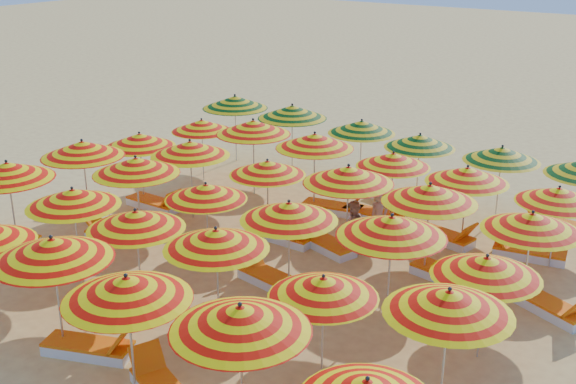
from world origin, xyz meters
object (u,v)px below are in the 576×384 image
object	(u,v)px
umbrella_32	(362,127)
lounger_13	(334,208)
umbrella_8	(136,220)
umbrella_22	(430,194)
umbrella_31	(292,112)
umbrella_4	(240,319)
lounger_15	(443,236)
umbrella_24	(202,126)
beachgoer_b	(353,228)
lounger_7	(271,278)
lounger_5	(80,211)
umbrella_9	(216,239)
umbrella_16	(392,226)
umbrella_26	(315,141)
umbrella_13	(136,166)
lounger_9	(284,236)
umbrella_6	(7,171)
lounger_10	(325,243)
umbrella_30	(235,102)
lounger_12	(550,307)
lounger_4	(7,237)
lounger_14	(375,215)
lounger_16	(527,252)
umbrella_25	(253,127)
umbrella_11	(449,302)
umbrella_17	(486,267)
beachgoer_a	(379,218)
lounger_11	(449,275)
umbrella_29	(559,195)
umbrella_23	(532,222)
umbrella_12	(82,149)
umbrella_19	(190,149)
umbrella_28	(467,175)
lounger_17	(397,198)
umbrella_18	(140,140)
umbrella_7	(73,198)
umbrella_2	(52,249)
lounger_6	(118,233)
umbrella_27	(393,160)
lounger_1	(91,347)
umbrella_20	(267,168)
umbrella_10	(323,287)
umbrella_33	(420,141)
umbrella_21	(348,175)

from	to	relation	value
umbrella_32	lounger_13	xyz separation A→B (m)	(0.48, -2.35, -1.77)
umbrella_8	umbrella_22	distance (m)	6.45
umbrella_31	umbrella_4	bearing A→B (deg)	-59.27
lounger_15	umbrella_24	bearing A→B (deg)	-170.71
umbrella_8	beachgoer_b	xyz separation A→B (m)	(2.50, 4.74, -1.23)
umbrella_31	lounger_13	world-z (taller)	umbrella_31
lounger_7	lounger_5	bearing A→B (deg)	6.90
umbrella_8	lounger_5	xyz separation A→B (m)	(-5.04, 2.58, -1.77)
umbrella_9	lounger_5	world-z (taller)	umbrella_9
umbrella_32	lounger_7	world-z (taller)	umbrella_32
umbrella_16	beachgoer_b	xyz separation A→B (m)	(-2.18, 2.39, -1.38)
umbrella_26	umbrella_16	bearing A→B (deg)	-43.64
umbrella_32	umbrella_13	bearing A→B (deg)	-110.80
umbrella_31	lounger_9	distance (m)	5.82
umbrella_6	lounger_10	world-z (taller)	umbrella_6
lounger_7	lounger_13	world-z (taller)	same
umbrella_30	lounger_12	distance (m)	13.05
umbrella_9	umbrella_16	size ratio (longest dim) A/B	0.77
lounger_4	lounger_14	size ratio (longest dim) A/B	1.03
umbrella_8	lounger_13	world-z (taller)	umbrella_8
lounger_16	umbrella_25	bearing A→B (deg)	-8.77
umbrella_11	umbrella_17	size ratio (longest dim) A/B	0.94
lounger_14	beachgoer_a	bearing A→B (deg)	-60.23
umbrella_13	lounger_13	size ratio (longest dim) A/B	1.39
umbrella_31	lounger_11	distance (m)	8.74
umbrella_25	lounger_14	distance (m)	4.47
umbrella_6	umbrella_29	world-z (taller)	umbrella_6
umbrella_23	lounger_13	bearing A→B (deg)	159.02
umbrella_12	umbrella_25	world-z (taller)	umbrella_25
umbrella_26	lounger_9	bearing A→B (deg)	-76.14
umbrella_19	umbrella_24	distance (m)	3.29
lounger_11	beachgoer_a	bearing A→B (deg)	168.26
umbrella_28	lounger_17	size ratio (longest dim) A/B	1.43
umbrella_13	lounger_4	distance (m)	3.91
umbrella_18	lounger_17	world-z (taller)	umbrella_18
umbrella_7	lounger_15	distance (m)	9.19
lounger_4	lounger_12	distance (m)	13.21
umbrella_2	umbrella_24	bearing A→B (deg)	115.42
umbrella_26	umbrella_28	size ratio (longest dim) A/B	1.07
umbrella_19	umbrella_18	bearing A→B (deg)	177.98
lounger_6	umbrella_4	bearing A→B (deg)	130.12
umbrella_27	lounger_1	world-z (taller)	umbrella_27
umbrella_20	umbrella_32	xyz separation A→B (m)	(0.15, 4.67, 0.07)
umbrella_2	umbrella_25	size ratio (longest dim) A/B	0.92
umbrella_32	lounger_5	bearing A→B (deg)	-128.62
umbrella_10	umbrella_33	distance (m)	9.31
umbrella_21	lounger_15	bearing A→B (deg)	50.42
umbrella_24	umbrella_31	world-z (taller)	umbrella_31
umbrella_19	lounger_1	xyz separation A→B (m)	(3.02, -6.30, -1.86)
lounger_15	umbrella_2	bearing A→B (deg)	-103.11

